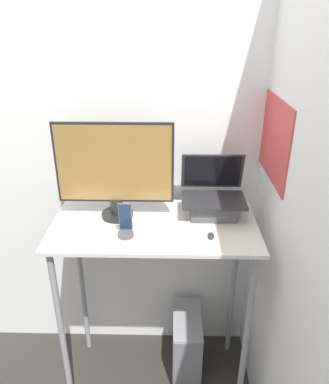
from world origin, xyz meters
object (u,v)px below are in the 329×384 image
(keyboard, at_px, (172,236))
(cell_phone, at_px, (126,227))
(laptop, at_px, (213,201))
(mouse, at_px, (211,236))
(computer_tower, at_px, (187,344))
(monitor, at_px, (115,171))

(keyboard, bearing_deg, cell_phone, 177.05)
(laptop, relative_size, mouse, 6.53)
(cell_phone, distance_m, computer_tower, 1.04)
(laptop, distance_m, mouse, 0.24)
(laptop, relative_size, keyboard, 1.20)
(laptop, xyz_separation_m, mouse, (-0.03, -0.23, -0.07))
(monitor, xyz_separation_m, cell_phone, (0.07, -0.19, -0.21))
(mouse, bearing_deg, cell_phone, 178.47)
(laptop, distance_m, keyboard, 0.32)
(keyboard, height_order, cell_phone, cell_phone)
(keyboard, distance_m, mouse, 0.19)
(cell_phone, height_order, computer_tower, cell_phone)
(monitor, height_order, cell_phone, monitor)
(keyboard, xyz_separation_m, computer_tower, (0.10, 0.20, -0.92))
(keyboard, height_order, mouse, mouse)
(computer_tower, bearing_deg, mouse, -66.20)
(keyboard, distance_m, computer_tower, 0.95)
(laptop, bearing_deg, monitor, -177.04)
(monitor, xyz_separation_m, keyboard, (0.29, -0.20, -0.25))
(laptop, height_order, computer_tower, laptop)
(monitor, height_order, mouse, monitor)
(mouse, bearing_deg, keyboard, -179.84)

